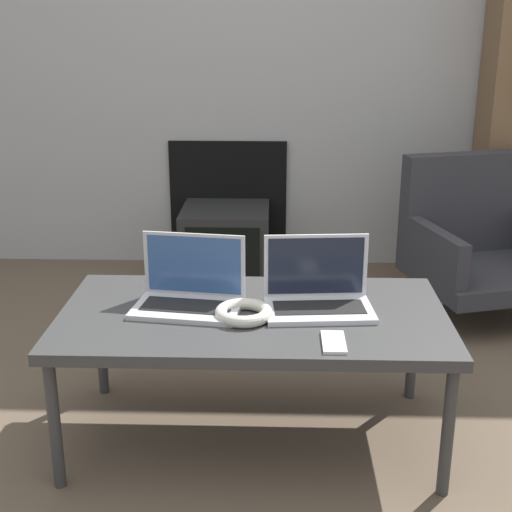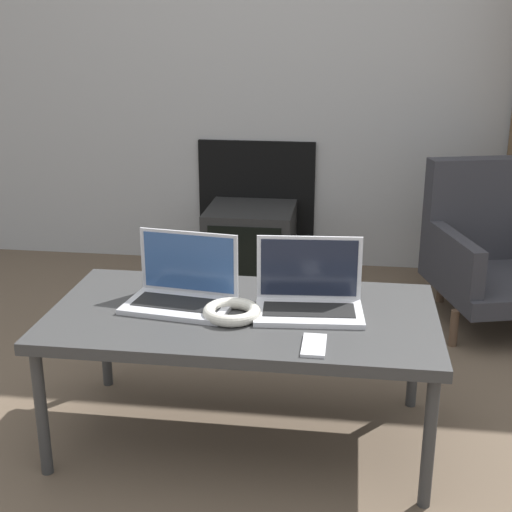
{
  "view_description": "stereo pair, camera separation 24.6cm",
  "coord_description": "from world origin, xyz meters",
  "px_view_note": "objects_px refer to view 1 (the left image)",
  "views": [
    {
      "loc": [
        0.07,
        -1.69,
        1.31
      ],
      "look_at": [
        0.0,
        0.64,
        0.53
      ],
      "focal_mm": 50.0,
      "sensor_mm": 36.0,
      "label": 1
    },
    {
      "loc": [
        0.32,
        -1.67,
        1.31
      ],
      "look_at": [
        0.0,
        0.64,
        0.53
      ],
      "focal_mm": 50.0,
      "sensor_mm": 36.0,
      "label": 2
    }
  ],
  "objects_px": {
    "laptop_right": "(318,293)",
    "laptop_left": "(190,291)",
    "tv": "(226,243)",
    "phone": "(334,342)",
    "headphones": "(244,313)",
    "armchair": "(477,240)"
  },
  "relations": [
    {
      "from": "headphones",
      "to": "phone",
      "type": "bearing_deg",
      "value": -32.92
    },
    {
      "from": "tv",
      "to": "phone",
      "type": "bearing_deg",
      "value": -76.11
    },
    {
      "from": "armchair",
      "to": "tv",
      "type": "bearing_deg",
      "value": 145.88
    },
    {
      "from": "laptop_right",
      "to": "tv",
      "type": "height_order",
      "value": "laptop_right"
    },
    {
      "from": "headphones",
      "to": "tv",
      "type": "distance_m",
      "value": 1.62
    },
    {
      "from": "headphones",
      "to": "laptop_right",
      "type": "bearing_deg",
      "value": 21.83
    },
    {
      "from": "laptop_right",
      "to": "headphones",
      "type": "relative_size",
      "value": 1.95
    },
    {
      "from": "laptop_left",
      "to": "tv",
      "type": "distance_m",
      "value": 1.53
    },
    {
      "from": "laptop_left",
      "to": "phone",
      "type": "relative_size",
      "value": 2.53
    },
    {
      "from": "headphones",
      "to": "phone",
      "type": "relative_size",
      "value": 1.26
    },
    {
      "from": "headphones",
      "to": "phone",
      "type": "xyz_separation_m",
      "value": [
        0.26,
        -0.17,
        -0.01
      ]
    },
    {
      "from": "phone",
      "to": "headphones",
      "type": "bearing_deg",
      "value": 147.08
    },
    {
      "from": "laptop_right",
      "to": "headphones",
      "type": "xyz_separation_m",
      "value": [
        -0.23,
        -0.09,
        -0.03
      ]
    },
    {
      "from": "laptop_left",
      "to": "phone",
      "type": "height_order",
      "value": "laptop_left"
    },
    {
      "from": "laptop_left",
      "to": "laptop_right",
      "type": "height_order",
      "value": "same"
    },
    {
      "from": "phone",
      "to": "tv",
      "type": "xyz_separation_m",
      "value": [
        -0.43,
        1.75,
        -0.26
      ]
    },
    {
      "from": "headphones",
      "to": "tv",
      "type": "relative_size",
      "value": 0.39
    },
    {
      "from": "phone",
      "to": "armchair",
      "type": "xyz_separation_m",
      "value": [
        0.76,
        1.36,
        -0.11
      ]
    },
    {
      "from": "laptop_right",
      "to": "laptop_left",
      "type": "bearing_deg",
      "value": 175.44
    },
    {
      "from": "phone",
      "to": "tv",
      "type": "bearing_deg",
      "value": 103.89
    },
    {
      "from": "laptop_right",
      "to": "phone",
      "type": "height_order",
      "value": "laptop_right"
    },
    {
      "from": "laptop_right",
      "to": "armchair",
      "type": "relative_size",
      "value": 0.46
    }
  ]
}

